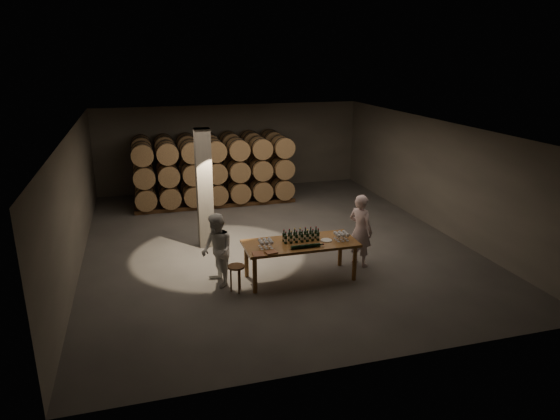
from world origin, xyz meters
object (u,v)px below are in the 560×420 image
object	(u,v)px
notebook_near	(271,252)
person_woman	(217,250)
stool	(236,271)
tasting_table	(300,246)
bottle_cluster	(301,237)
plate	(326,240)
person_man	(360,230)

from	to	relation	value
notebook_near	person_woman	world-z (taller)	person_woman
notebook_near	stool	xyz separation A→B (m)	(-0.75, 0.16, -0.41)
tasting_table	stool	size ratio (longest dim) A/B	4.21
tasting_table	bottle_cluster	size ratio (longest dim) A/B	3.05
notebook_near	bottle_cluster	bearing A→B (deg)	21.05
stool	person_woman	size ratio (longest dim) A/B	0.37
plate	stool	distance (m)	2.22
plate	notebook_near	distance (m)	1.47
notebook_near	plate	bearing A→B (deg)	4.74
stool	person_woman	xyz separation A→B (m)	(-0.34, 0.46, 0.33)
stool	tasting_table	bearing A→B (deg)	9.78
bottle_cluster	notebook_near	distance (m)	0.99
person_man	person_woman	bearing A→B (deg)	64.09
bottle_cluster	person_man	size ratio (longest dim) A/B	0.47
notebook_near	person_man	world-z (taller)	person_man
notebook_near	person_man	xyz separation A→B (m)	(2.47, 0.78, -0.01)
plate	person_woman	xyz separation A→B (m)	(-2.51, 0.25, -0.07)
tasting_table	bottle_cluster	bearing A→B (deg)	62.43
bottle_cluster	stool	bearing A→B (deg)	-167.77
plate	person_woman	world-z (taller)	person_woman
bottle_cluster	person_woman	distance (m)	1.94
person_woman	stool	bearing A→B (deg)	22.78
notebook_near	person_woman	size ratio (longest dim) A/B	0.15
stool	person_woman	bearing A→B (deg)	126.04
bottle_cluster	stool	size ratio (longest dim) A/B	1.38
plate	person_man	distance (m)	1.12
bottle_cluster	stool	xyz separation A→B (m)	(-1.60, -0.35, -0.50)
stool	person_man	xyz separation A→B (m)	(3.22, 0.62, 0.40)
person_man	notebook_near	bearing A→B (deg)	79.09
tasting_table	plate	bearing A→B (deg)	-5.48
bottle_cluster	plate	distance (m)	0.60
tasting_table	bottle_cluster	xyz separation A→B (m)	(0.04, 0.08, 0.21)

